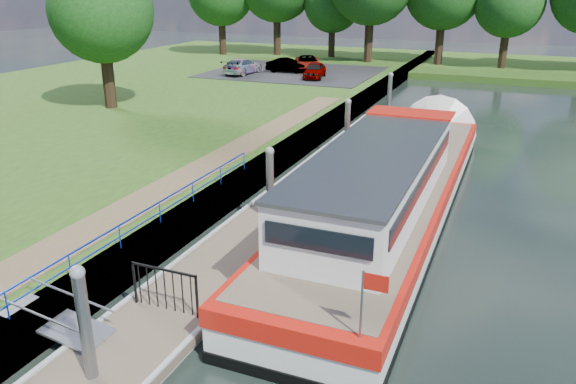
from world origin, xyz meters
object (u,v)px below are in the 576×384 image
at_px(car_a, 315,70).
at_px(car_c, 242,66).
at_px(pontoon, 315,184).
at_px(car_b, 287,65).
at_px(car_d, 308,63).
at_px(barge, 394,185).

height_order(car_a, car_c, car_c).
xyz_separation_m(pontoon, car_a, (-8.13, 22.41, 1.28)).
bearing_deg(car_c, car_b, -140.50).
bearing_deg(car_d, barge, -87.28).
bearing_deg(barge, car_a, 116.21).
relative_size(barge, car_c, 4.75).
xyz_separation_m(pontoon, barge, (3.60, -1.41, 0.90)).
relative_size(pontoon, car_b, 8.35).
xyz_separation_m(car_a, car_c, (-6.40, -0.24, 0.02)).
relative_size(car_c, car_d, 0.98).
distance_m(pontoon, car_b, 27.02).
height_order(car_a, car_d, car_d).
xyz_separation_m(barge, car_d, (-13.75, 27.58, 0.38)).
height_order(pontoon, car_a, car_a).
relative_size(car_a, car_d, 0.80).
xyz_separation_m(car_a, car_d, (-2.02, 3.76, 0.01)).
xyz_separation_m(car_a, car_b, (-3.25, 2.06, -0.03)).
bearing_deg(pontoon, car_a, 109.94).
xyz_separation_m(barge, car_c, (-18.12, 23.58, 0.39)).
bearing_deg(car_c, pontoon, 126.56).
distance_m(pontoon, car_a, 23.87).
height_order(car_c, car_d, car_c).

